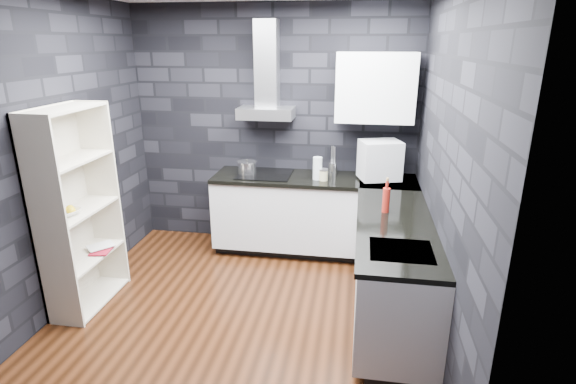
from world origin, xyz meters
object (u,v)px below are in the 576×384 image
(bookshelf, at_px, (78,211))
(glass_vase, at_px, (317,168))
(pot, at_px, (247,168))
(fruit_bowl, at_px, (68,212))
(red_bottle, at_px, (386,200))
(storage_jar, at_px, (323,175))
(appliance_garage, at_px, (380,160))
(utensil_crock, at_px, (333,169))

(bookshelf, bearing_deg, glass_vase, 51.69)
(pot, height_order, fruit_bowl, pot)
(red_bottle, distance_m, fruit_bowl, 2.69)
(storage_jar, distance_m, fruit_bowl, 2.45)
(pot, height_order, red_bottle, red_bottle)
(pot, height_order, bookshelf, bookshelf)
(pot, relative_size, red_bottle, 0.94)
(pot, height_order, appliance_garage, appliance_garage)
(storage_jar, height_order, fruit_bowl, storage_jar)
(appliance_garage, distance_m, fruit_bowl, 2.99)
(fruit_bowl, bearing_deg, utensil_crock, 37.47)
(storage_jar, bearing_deg, glass_vase, 155.95)
(appliance_garage, xyz_separation_m, red_bottle, (0.03, -0.92, -0.12))
(pot, distance_m, glass_vase, 0.79)
(storage_jar, bearing_deg, appliance_garage, 8.08)
(storage_jar, bearing_deg, red_bottle, -54.14)
(utensil_crock, relative_size, fruit_bowl, 0.69)
(utensil_crock, bearing_deg, pot, -171.31)
(bookshelf, bearing_deg, red_bottle, 27.32)
(red_bottle, xyz_separation_m, fruit_bowl, (-2.64, -0.53, -0.07))
(glass_vase, bearing_deg, storage_jar, -24.05)
(pot, distance_m, red_bottle, 1.74)
(red_bottle, relative_size, bookshelf, 0.12)
(utensil_crock, bearing_deg, fruit_bowl, -142.53)
(appliance_garage, relative_size, fruit_bowl, 2.10)
(storage_jar, height_order, utensil_crock, utensil_crock)
(appliance_garage, relative_size, bookshelf, 0.22)
(appliance_garage, xyz_separation_m, bookshelf, (-2.61, -1.33, -0.22))
(storage_jar, relative_size, fruit_bowl, 0.57)
(utensil_crock, bearing_deg, storage_jar, -108.25)
(fruit_bowl, bearing_deg, red_bottle, 11.45)
(storage_jar, distance_m, bookshelf, 2.38)
(red_bottle, distance_m, bookshelf, 2.67)
(utensil_crock, distance_m, fruit_bowl, 2.66)
(pot, relative_size, bookshelf, 0.11)
(glass_vase, height_order, utensil_crock, glass_vase)
(utensil_crock, xyz_separation_m, bookshelf, (-2.11, -1.48, -0.07))
(pot, xyz_separation_m, bookshelf, (-1.18, -1.34, -0.07))
(glass_vase, bearing_deg, bookshelf, -146.98)
(bookshelf, height_order, fruit_bowl, bookshelf)
(glass_vase, relative_size, appliance_garage, 0.60)
(glass_vase, xyz_separation_m, appliance_garage, (0.65, 0.05, 0.10))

